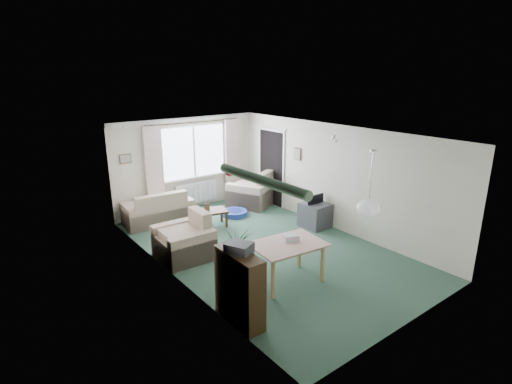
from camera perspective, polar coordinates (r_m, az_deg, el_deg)
ground at (r=8.32m, az=1.27°, el=-8.08°), size 6.50×6.50×0.00m
window at (r=10.54m, az=-8.91°, el=5.70°), size 1.80×0.03×1.30m
curtain_rod at (r=10.35m, az=-8.89°, el=9.82°), size 2.60×0.03×0.03m
curtain_left at (r=10.01m, az=-14.34°, el=3.44°), size 0.45×0.08×2.00m
curtain_right at (r=11.09m, az=-3.38°, el=5.21°), size 0.45×0.08×2.00m
radiator at (r=10.77m, az=-8.54°, el=-0.08°), size 1.20×0.10×0.55m
doorway at (r=10.79m, az=2.23°, el=3.44°), size 0.03×0.95×2.00m
pendant_lamp at (r=6.42m, az=15.75°, el=-2.23°), size 0.36×0.36×0.36m
tinsel_garland at (r=4.71m, az=0.72°, el=1.71°), size 1.60×1.60×0.12m
bauble_cluster_a at (r=9.16m, az=4.22°, el=8.75°), size 0.20×0.20×0.20m
bauble_cluster_b at (r=8.53m, az=11.16°, el=7.87°), size 0.20×0.20×0.20m
wall_picture_back at (r=9.82m, az=-18.17°, el=4.53°), size 0.28×0.03×0.22m
wall_picture_right at (r=9.94m, az=5.93°, el=5.43°), size 0.03×0.24×0.30m
sofa at (r=9.86m, az=-13.88°, el=-2.04°), size 1.65×0.96×0.79m
armchair_corner at (r=10.79m, az=-0.64°, el=0.60°), size 1.42×1.39×0.97m
armchair_left at (r=7.91m, az=-10.35°, el=-6.18°), size 0.98×1.04×0.90m
coffee_table at (r=9.43m, az=-6.85°, el=-3.79°), size 0.97×0.70×0.39m
photo_frame at (r=9.39m, az=-7.02°, el=-2.11°), size 0.12×0.07×0.16m
bookshelf at (r=5.87m, az=-2.40°, el=-13.48°), size 0.31×0.90×1.09m
hifi_box at (r=5.61m, az=-2.43°, el=-7.93°), size 0.40×0.44×0.14m
houseplant at (r=6.16m, az=-2.71°, el=-11.00°), size 0.57×0.57×1.27m
dining_table at (r=6.98m, az=4.48°, el=-10.09°), size 1.19×0.86×0.70m
gift_box at (r=6.93m, az=5.00°, el=-6.58°), size 0.30×0.26×0.12m
tv_cube at (r=9.44m, az=8.42°, el=-3.27°), size 0.58×0.63×0.57m
pet_bed at (r=10.14m, az=-3.08°, el=-3.01°), size 0.64×0.64×0.13m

